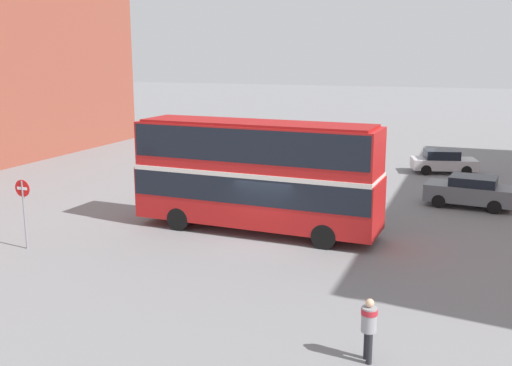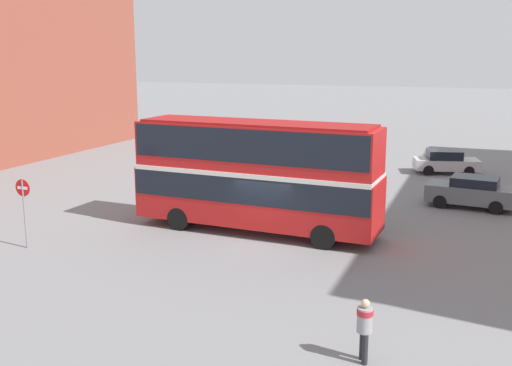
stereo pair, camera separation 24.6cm
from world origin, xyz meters
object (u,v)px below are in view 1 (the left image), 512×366
at_px(double_decker_bus, 256,170).
at_px(no_entry_sign, 24,202).
at_px(parked_car_kerb_far, 443,161).
at_px(parked_car_side_street, 309,162).
at_px(pedestrian_foreground, 369,323).
at_px(parked_car_kerb_near, 470,191).

xyz_separation_m(double_decker_bus, no_entry_sign, (-7.64, -5.35, -0.84)).
relative_size(parked_car_kerb_far, parked_car_side_street, 0.94).
distance_m(pedestrian_foreground, parked_car_kerb_near, 17.29).
bearing_deg(parked_car_kerb_near, parked_car_kerb_far, -72.45).
relative_size(double_decker_bus, pedestrian_foreground, 6.41).
height_order(pedestrian_foreground, parked_car_kerb_near, pedestrian_foreground).
distance_m(parked_car_kerb_near, parked_car_side_street, 11.33).
relative_size(parked_car_side_street, no_entry_sign, 1.66).
distance_m(parked_car_kerb_far, no_entry_sign, 26.03).
distance_m(double_decker_bus, pedestrian_foreground, 11.64).
bearing_deg(no_entry_sign, parked_car_kerb_far, 56.48).
xyz_separation_m(double_decker_bus, parked_car_side_street, (-1.32, 13.32, -2.00)).
bearing_deg(parked_car_kerb_far, double_decker_bus, -126.69).
relative_size(double_decker_bus, no_entry_sign, 3.85).
height_order(double_decker_bus, pedestrian_foreground, double_decker_bus).
bearing_deg(parked_car_kerb_far, pedestrian_foreground, -104.76).
height_order(double_decker_bus, parked_car_kerb_far, double_decker_bus).
xyz_separation_m(double_decker_bus, parked_car_kerb_near, (8.52, 7.69, -1.91)).
height_order(pedestrian_foreground, no_entry_sign, no_entry_sign).
relative_size(parked_car_kerb_near, no_entry_sign, 1.57).
relative_size(pedestrian_foreground, parked_car_kerb_near, 0.38).
xyz_separation_m(parked_car_kerb_near, no_entry_sign, (-16.15, -13.03, 1.07)).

